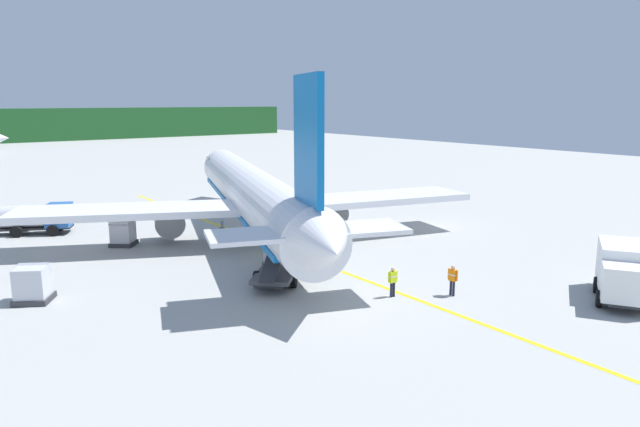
{
  "coord_description": "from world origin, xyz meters",
  "views": [
    {
      "loc": [
        4.67,
        -16.36,
        10.6
      ],
      "look_at": [
        28.96,
        16.38,
        2.6
      ],
      "focal_mm": 32.49,
      "sensor_mm": 36.0,
      "label": 1
    }
  ],
  "objects_px": {
    "service_truck_fuel": "(281,258)",
    "crew_loader_right": "(453,278)",
    "airliner_foreground": "(253,194)",
    "service_truck_baggage": "(622,271)",
    "service_truck_catering": "(34,217)",
    "crew_marshaller": "(285,246)",
    "cargo_container_near": "(33,284)",
    "crew_loader_left": "(393,280)",
    "cargo_container_mid": "(123,233)"
  },
  "relations": [
    {
      "from": "airliner_foreground",
      "to": "crew_marshaller",
      "type": "bearing_deg",
      "value": -103.95
    },
    {
      "from": "service_truck_fuel",
      "to": "crew_loader_left",
      "type": "distance_m",
      "value": 7.25
    },
    {
      "from": "airliner_foreground",
      "to": "service_truck_baggage",
      "type": "distance_m",
      "value": 25.98
    },
    {
      "from": "service_truck_catering",
      "to": "crew_loader_right",
      "type": "distance_m",
      "value": 33.79
    },
    {
      "from": "service_truck_baggage",
      "to": "crew_loader_right",
      "type": "distance_m",
      "value": 8.96
    },
    {
      "from": "service_truck_baggage",
      "to": "service_truck_catering",
      "type": "distance_m",
      "value": 42.19
    },
    {
      "from": "airliner_foreground",
      "to": "crew_loader_left",
      "type": "bearing_deg",
      "value": -93.64
    },
    {
      "from": "service_truck_fuel",
      "to": "airliner_foreground",
      "type": "bearing_deg",
      "value": 68.52
    },
    {
      "from": "crew_loader_left",
      "to": "cargo_container_mid",
      "type": "bearing_deg",
      "value": 111.9
    },
    {
      "from": "cargo_container_mid",
      "to": "service_truck_fuel",
      "type": "bearing_deg",
      "value": -69.2
    },
    {
      "from": "service_truck_catering",
      "to": "crew_marshaller",
      "type": "relative_size",
      "value": 3.62
    },
    {
      "from": "service_truck_fuel",
      "to": "crew_loader_left",
      "type": "height_order",
      "value": "service_truck_fuel"
    },
    {
      "from": "airliner_foreground",
      "to": "cargo_container_mid",
      "type": "relative_size",
      "value": 17.19
    },
    {
      "from": "service_truck_fuel",
      "to": "crew_loader_right",
      "type": "bearing_deg",
      "value": -55.83
    },
    {
      "from": "service_truck_catering",
      "to": "crew_loader_left",
      "type": "bearing_deg",
      "value": -66.01
    },
    {
      "from": "airliner_foreground",
      "to": "service_truck_baggage",
      "type": "bearing_deg",
      "value": -70.82
    },
    {
      "from": "service_truck_fuel",
      "to": "service_truck_catering",
      "type": "height_order",
      "value": "service_truck_fuel"
    },
    {
      "from": "crew_marshaller",
      "to": "service_truck_baggage",
      "type": "bearing_deg",
      "value": -59.17
    },
    {
      "from": "crew_loader_right",
      "to": "airliner_foreground",
      "type": "bearing_deg",
      "value": 95.19
    },
    {
      "from": "airliner_foreground",
      "to": "service_truck_catering",
      "type": "bearing_deg",
      "value": 140.12
    },
    {
      "from": "service_truck_catering",
      "to": "crew_loader_right",
      "type": "relative_size",
      "value": 3.57
    },
    {
      "from": "service_truck_fuel",
      "to": "cargo_container_near",
      "type": "distance_m",
      "value": 13.67
    },
    {
      "from": "service_truck_baggage",
      "to": "cargo_container_mid",
      "type": "height_order",
      "value": "service_truck_baggage"
    },
    {
      "from": "crew_marshaller",
      "to": "crew_loader_left",
      "type": "height_order",
      "value": "crew_marshaller"
    },
    {
      "from": "cargo_container_near",
      "to": "crew_marshaller",
      "type": "relative_size",
      "value": 1.41
    },
    {
      "from": "service_truck_catering",
      "to": "crew_loader_right",
      "type": "xyz_separation_m",
      "value": [
        15.35,
        -30.1,
        -0.37
      ]
    },
    {
      "from": "airliner_foreground",
      "to": "crew_marshaller",
      "type": "height_order",
      "value": "airliner_foreground"
    },
    {
      "from": "service_truck_fuel",
      "to": "crew_marshaller",
      "type": "xyz_separation_m",
      "value": [
        2.24,
        3.04,
        -0.19
      ]
    },
    {
      "from": "crew_loader_left",
      "to": "crew_loader_right",
      "type": "relative_size",
      "value": 0.97
    },
    {
      "from": "service_truck_catering",
      "to": "cargo_container_mid",
      "type": "height_order",
      "value": "service_truck_catering"
    },
    {
      "from": "service_truck_catering",
      "to": "crew_marshaller",
      "type": "height_order",
      "value": "service_truck_catering"
    },
    {
      "from": "service_truck_baggage",
      "to": "service_truck_catering",
      "type": "bearing_deg",
      "value": 121.7
    },
    {
      "from": "airliner_foreground",
      "to": "service_truck_fuel",
      "type": "height_order",
      "value": "airliner_foreground"
    },
    {
      "from": "service_truck_catering",
      "to": "cargo_container_near",
      "type": "distance_m",
      "value": 17.72
    },
    {
      "from": "service_truck_baggage",
      "to": "crew_marshaller",
      "type": "bearing_deg",
      "value": 120.83
    },
    {
      "from": "crew_marshaller",
      "to": "crew_loader_left",
      "type": "distance_m",
      "value": 9.68
    },
    {
      "from": "crew_loader_left",
      "to": "service_truck_baggage",
      "type": "bearing_deg",
      "value": -38.46
    },
    {
      "from": "service_truck_baggage",
      "to": "cargo_container_mid",
      "type": "xyz_separation_m",
      "value": [
        -17.71,
        27.82,
        -0.63
      ]
    },
    {
      "from": "crew_loader_left",
      "to": "crew_loader_right",
      "type": "height_order",
      "value": "crew_loader_right"
    },
    {
      "from": "cargo_container_near",
      "to": "crew_loader_right",
      "type": "height_order",
      "value": "cargo_container_near"
    },
    {
      "from": "cargo_container_near",
      "to": "crew_loader_left",
      "type": "relative_size",
      "value": 1.44
    },
    {
      "from": "crew_marshaller",
      "to": "service_truck_fuel",
      "type": "bearing_deg",
      "value": -126.4
    },
    {
      "from": "airliner_foreground",
      "to": "crew_loader_right",
      "type": "relative_size",
      "value": 23.3
    },
    {
      "from": "service_truck_fuel",
      "to": "crew_marshaller",
      "type": "height_order",
      "value": "service_truck_fuel"
    },
    {
      "from": "airliner_foreground",
      "to": "cargo_container_near",
      "type": "bearing_deg",
      "value": -160.62
    },
    {
      "from": "service_truck_baggage",
      "to": "crew_loader_right",
      "type": "xyz_separation_m",
      "value": [
        -6.82,
        5.79,
        -0.58
      ]
    },
    {
      "from": "service_truck_fuel",
      "to": "cargo_container_near",
      "type": "height_order",
      "value": "service_truck_fuel"
    },
    {
      "from": "cargo_container_mid",
      "to": "crew_loader_right",
      "type": "height_order",
      "value": "cargo_container_mid"
    },
    {
      "from": "service_truck_baggage",
      "to": "cargo_container_near",
      "type": "distance_m",
      "value": 31.54
    },
    {
      "from": "airliner_foreground",
      "to": "service_truck_fuel",
      "type": "distance_m",
      "value": 11.23
    }
  ]
}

